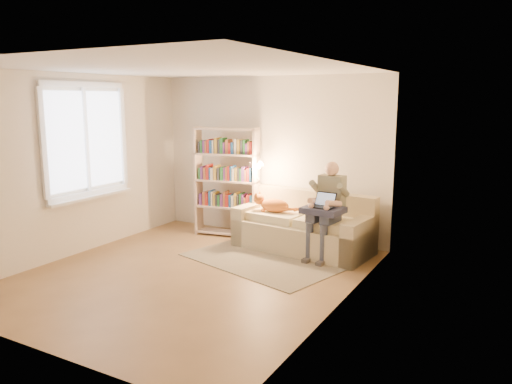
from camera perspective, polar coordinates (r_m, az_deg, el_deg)
The scene contains 14 objects.
floor at distance 6.58m, azimuth -7.53°, elevation -9.39°, with size 4.50×4.50×0.00m, color brown.
ceiling at distance 6.20m, azimuth -8.12°, elevation 13.84°, with size 4.00×4.50×0.02m, color white.
wall_left at distance 7.62m, azimuth -19.97°, elevation 2.88°, with size 0.02×4.50×2.60m, color silver.
wall_right at distance 5.32m, azimuth 9.72°, elevation 0.28°, with size 0.02×4.50×2.60m, color silver.
wall_back at distance 8.15m, azimuth 1.71°, elevation 3.98°, with size 4.00×0.02×2.60m, color silver.
wall_front at distance 4.69m, azimuth -24.51°, elevation -1.92°, with size 4.00×0.02×2.60m, color silver.
window at distance 7.70m, azimuth -18.63°, elevation 3.61°, with size 0.12×1.52×1.69m.
sofa at distance 7.53m, azimuth 5.53°, elevation -4.27°, with size 2.10×1.11×0.86m.
person at distance 7.09m, azimuth 8.15°, elevation -1.37°, with size 0.42×0.61×1.37m.
cat at distance 7.59m, azimuth 1.87°, elevation -1.44°, with size 0.71×0.29×0.25m.
blanket at distance 7.02m, azimuth 7.40°, elevation -2.01°, with size 0.54×0.44×0.08m, color #242840.
laptop at distance 7.01m, azimuth 7.46°, elevation -1.26°, with size 0.33×0.30×0.25m.
bookshelf at distance 8.15m, azimuth -3.35°, elevation 1.78°, with size 1.22×0.45×1.79m.
rug at distance 7.04m, azimuth 0.59°, elevation -7.88°, with size 2.14×1.27×0.01m, color gray.
Camera 1 is at (3.72, -4.94, 2.24)m, focal length 35.00 mm.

